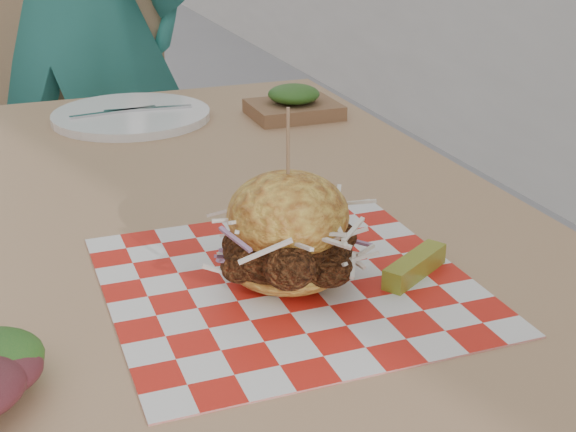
# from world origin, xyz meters

# --- Properties ---
(diner) EXTENTS (0.73, 0.60, 1.72)m
(diner) POSITION_xyz_m (0.30, 1.38, 0.86)
(diner) COLOR #29776C
(diner) RESTS_ON ground
(patio_table) EXTENTS (0.80, 1.20, 0.75)m
(patio_table) POSITION_xyz_m (0.34, 0.22, 0.67)
(patio_table) COLOR tan
(patio_table) RESTS_ON ground
(patio_chair) EXTENTS (0.47, 0.48, 0.95)m
(patio_chair) POSITION_xyz_m (0.32, 1.23, 0.55)
(patio_chair) COLOR tan
(patio_chair) RESTS_ON ground
(paper_liner) EXTENTS (0.36, 0.36, 0.00)m
(paper_liner) POSITION_xyz_m (0.37, -0.03, 0.75)
(paper_liner) COLOR red
(paper_liner) RESTS_ON patio_table
(sandwich) EXTENTS (0.16, 0.16, 0.18)m
(sandwich) POSITION_xyz_m (0.37, -0.03, 0.80)
(sandwich) COLOR gold
(sandwich) RESTS_ON paper_liner
(pickle_spear) EXTENTS (0.09, 0.07, 0.02)m
(pickle_spear) POSITION_xyz_m (0.50, -0.06, 0.76)
(pickle_spear) COLOR olive
(pickle_spear) RESTS_ON paper_liner
(place_setting) EXTENTS (0.27, 0.27, 0.02)m
(place_setting) POSITION_xyz_m (0.34, 0.64, 0.76)
(place_setting) COLOR white
(place_setting) RESTS_ON patio_table
(kraft_tray) EXTENTS (0.15, 0.12, 0.06)m
(kraft_tray) POSITION_xyz_m (0.60, 0.56, 0.77)
(kraft_tray) COLOR brown
(kraft_tray) RESTS_ON patio_table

